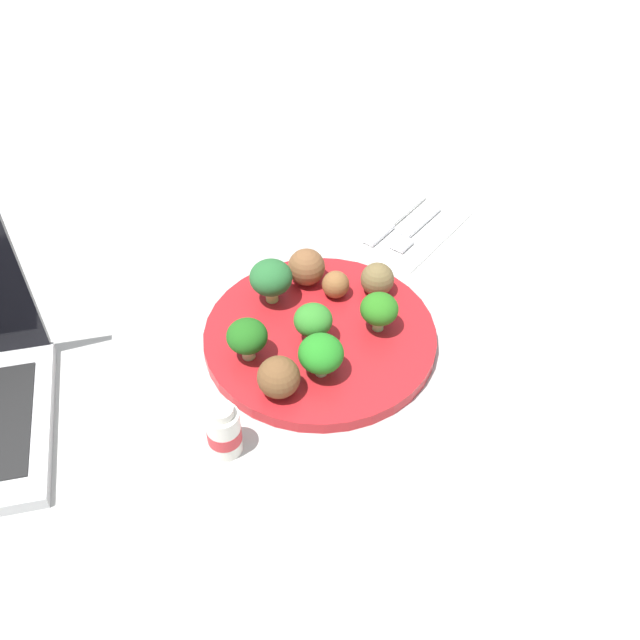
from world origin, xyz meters
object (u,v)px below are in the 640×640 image
meatball_mid_left (336,284)px  knife (394,221)px  broccoli_floret_far_rim (271,278)px  yogurt_bottle (221,429)px  broccoli_floret_front_right (310,319)px  broccoli_floret_center (247,337)px  meatball_front_right (279,377)px  fork (415,230)px  napkin (407,226)px  broccoli_floret_near_rim (321,354)px  meatball_mid_right (377,279)px  broccoli_floret_back_right (379,309)px  meatball_back_left (306,267)px  plate (320,337)px

meatball_mid_left → knife: 0.19m
broccoli_floret_far_rim → yogurt_bottle: size_ratio=0.87×
broccoli_floret_front_right → meatball_mid_left: size_ratio=1.46×
broccoli_floret_center → meatball_front_right: broccoli_floret_center is taller
broccoli_floret_center → broccoli_floret_far_rim: broccoli_floret_far_rim is taller
fork → yogurt_bottle: yogurt_bottle is taller
napkin → fork: (0.01, 0.02, 0.00)m
yogurt_bottle → broccoli_floret_front_right: bearing=-179.8°
broccoli_floret_front_right → broccoli_floret_near_rim: (0.04, 0.04, 0.00)m
meatball_mid_right → napkin: bearing=-166.5°
broccoli_floret_center → meatball_mid_right: 0.19m
broccoli_floret_center → broccoli_floret_near_rim: size_ratio=0.99×
broccoli_floret_center → broccoli_floret_back_right: 0.16m
broccoli_floret_near_rim → broccoli_floret_center: bearing=-75.2°
broccoli_floret_back_right → meatball_mid_left: size_ratio=1.45×
broccoli_floret_back_right → broccoli_floret_center: bearing=-41.1°
broccoli_floret_front_right → broccoli_floret_far_rim: bearing=-112.6°
broccoli_floret_front_right → napkin: broccoli_floret_front_right is taller
broccoli_floret_center → napkin: 0.34m
broccoli_floret_front_right → knife: 0.27m
meatball_back_left → knife: 0.19m
broccoli_floret_front_right → broccoli_floret_back_right: (-0.06, 0.06, 0.00)m
broccoli_floret_center → broccoli_floret_far_rim: (-0.09, -0.03, 0.00)m
broccoli_floret_far_rim → broccoli_floret_back_right: (-0.03, 0.14, -0.00)m
plate → broccoli_floret_front_right: size_ratio=5.54×
napkin → yogurt_bottle: yogurt_bottle is taller
meatball_front_right → broccoli_floret_near_rim: bearing=153.0°
meatball_mid_right → napkin: meatball_mid_right is taller
meatball_front_right → napkin: size_ratio=0.28×
knife → yogurt_bottle: size_ratio=2.19×
knife → broccoli_floret_front_right: bearing=6.3°
meatball_mid_left → meatball_front_right: size_ratio=0.72×
broccoli_floret_back_right → plate: bearing=-52.8°
plate → napkin: plate is taller
meatball_mid_left → broccoli_floret_back_right: bearing=71.9°
broccoli_floret_back_right → meatball_mid_left: bearing=-108.1°
knife → meatball_front_right: bearing=7.4°
meatball_back_left → napkin: meatball_back_left is taller
plate → yogurt_bottle: yogurt_bottle is taller
broccoli_floret_front_right → meatball_mid_right: 0.12m
broccoli_floret_near_rim → napkin: (-0.31, -0.05, -0.05)m
fork → broccoli_floret_center: bearing=-8.7°
broccoli_floret_center → knife: (-0.33, 0.01, -0.04)m
broccoli_floret_back_right → napkin: bearing=-161.7°
broccoli_floret_center → knife: broccoli_floret_center is taller
meatball_front_right → meatball_back_left: same height
plate → meatball_mid_right: size_ratio=6.64×
meatball_front_right → broccoli_floret_back_right: bearing=163.1°
broccoli_floret_back_right → broccoli_floret_near_rim: bearing=-11.5°
plate → meatball_mid_left: 0.07m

